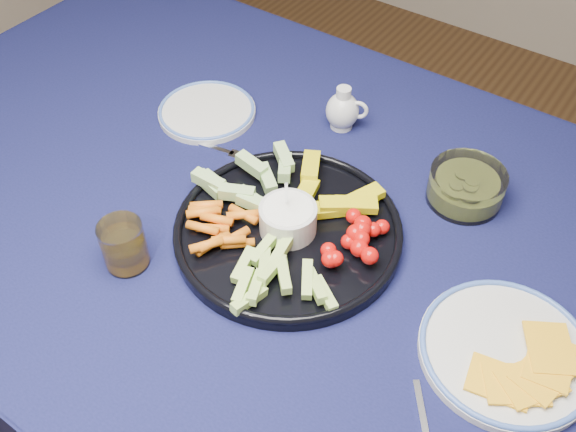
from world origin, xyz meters
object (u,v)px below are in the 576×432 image
Objects in this scene: dining_table at (261,231)px; creamer_pitcher at (343,110)px; juice_tumbler at (124,247)px; side_plate_extra at (207,111)px; crudite_platter at (287,226)px; cheese_plate at (507,350)px; pickle_bowl at (466,187)px.

creamer_pitcher is (0.01, 0.26, 0.13)m from dining_table.
side_plate_extra is at bearing 111.29° from juice_tumbler.
crudite_platter is 0.39m from cheese_plate.
creamer_pitcher reaches higher than dining_table.
cheese_plate is at bearing -54.76° from pickle_bowl.
crudite_platter is 1.94× the size of side_plate_extra.
creamer_pitcher is 0.29m from pickle_bowl.
pickle_bowl is at bearing 8.01° from side_plate_extra.
juice_tumbler is 0.43× the size of side_plate_extra.
pickle_bowl is 0.59m from juice_tumbler.
side_plate_extra is (-0.23, 0.13, 0.10)m from dining_table.
cheese_plate is 2.97× the size of juice_tumbler.
cheese_plate is at bearing -14.52° from side_plate_extra.
creamer_pitcher is at bearing 86.89° from dining_table.
side_plate_extra is (-0.25, -0.13, -0.03)m from creamer_pitcher.
side_plate_extra is (-0.53, -0.07, -0.02)m from pickle_bowl.
pickle_bowl reaches higher than side_plate_extra.
cheese_plate is at bearing -1.21° from crudite_platter.
dining_table is 18.29× the size of creamer_pitcher.
dining_table is 0.29m from creamer_pitcher.
creamer_pitcher is 0.68× the size of pickle_bowl.
crudite_platter is at bearing -25.93° from dining_table.
creamer_pitcher is 0.36× the size of cheese_plate.
pickle_bowl is at bearing 49.24° from juice_tumbler.
side_plate_extra is (-0.32, 0.18, -0.01)m from crudite_platter.
juice_tumbler reaches higher than dining_table.
juice_tumbler is at bearing -132.33° from crudite_platter.
creamer_pitcher reaches higher than side_plate_extra.
creamer_pitcher is at bearing 78.58° from juice_tumbler.
crudite_platter is at bearing -75.56° from creamer_pitcher.
dining_table is at bearing -145.33° from pickle_bowl.
creamer_pitcher is at bearing 104.44° from crudite_platter.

